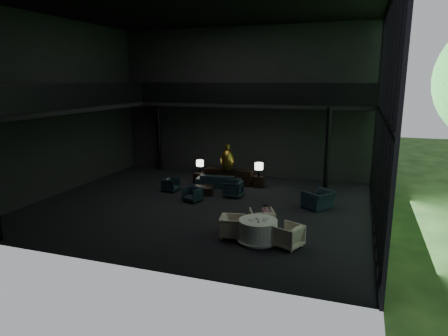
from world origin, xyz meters
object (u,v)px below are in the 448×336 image
(bronze_urn, at_px, (227,160))
(window_armchair, at_px, (319,196))
(dining_table, at_px, (258,232))
(lounge_armchair_south, at_px, (193,194))
(lounge_armchair_east, at_px, (233,188))
(dining_chair_west, at_px, (232,225))
(dining_chair_east, at_px, (288,234))
(table_lamp_left, at_px, (200,164))
(table_lamp_right, at_px, (259,167))
(dining_chair_north, at_px, (262,218))
(child, at_px, (265,212))
(side_table_right, at_px, (259,182))
(console, at_px, (229,177))
(side_table_left, at_px, (199,178))
(sofa, at_px, (219,178))
(coffee_table, at_px, (204,190))
(lounge_armchair_west, at_px, (171,185))

(bronze_urn, height_order, window_armchair, bronze_urn)
(dining_table, bearing_deg, lounge_armchair_south, 138.51)
(lounge_armchair_east, distance_m, dining_chair_west, 4.76)
(dining_chair_east, bearing_deg, table_lamp_left, -115.97)
(table_lamp_left, distance_m, table_lamp_right, 3.21)
(dining_chair_north, bearing_deg, dining_chair_west, 25.08)
(dining_chair_west, bearing_deg, child, -56.98)
(side_table_right, height_order, dining_chair_west, dining_chair_west)
(table_lamp_right, distance_m, dining_chair_east, 7.21)
(console, distance_m, table_lamp_left, 1.70)
(side_table_left, xyz_separation_m, side_table_right, (3.20, 0.13, 0.03))
(sofa, relative_size, dining_chair_east, 2.74)
(table_lamp_right, relative_size, sofa, 0.29)
(child, bearing_deg, lounge_armchair_east, -57.34)
(sofa, bearing_deg, side_table_left, -27.86)
(sofa, distance_m, dining_table, 7.00)
(bronze_urn, distance_m, sofa, 1.01)
(table_lamp_right, height_order, dining_chair_north, table_lamp_right)
(dining_chair_west, bearing_deg, console, 9.37)
(side_table_right, bearing_deg, dining_chair_north, -75.07)
(dining_chair_east, distance_m, child, 1.50)
(dining_table, bearing_deg, bronze_urn, 116.48)
(dining_table, relative_size, dining_chair_east, 1.64)
(lounge_armchair_south, bearing_deg, table_lamp_right, 73.00)
(bronze_urn, distance_m, child, 6.42)
(console, xyz_separation_m, lounge_armchair_east, (0.88, -2.08, 0.04))
(dining_chair_west, bearing_deg, side_table_left, 21.40)
(lounge_armchair_east, xyz_separation_m, dining_chair_west, (1.42, -4.54, 0.01))
(side_table_right, distance_m, lounge_armchair_east, 2.16)
(table_lamp_left, height_order, window_armchair, table_lamp_left)
(side_table_right, xyz_separation_m, table_lamp_right, (0.00, -0.11, 0.78))
(side_table_right, distance_m, child, 5.96)
(table_lamp_right, relative_size, dining_table, 0.48)
(lounge_armchair_east, xyz_separation_m, coffee_table, (-1.42, -0.04, -0.24))
(table_lamp_right, xyz_separation_m, child, (1.63, -5.60, -0.33))
(table_lamp_left, distance_m, dining_table, 8.29)
(coffee_table, bearing_deg, lounge_armchair_south, -92.19)
(side_table_right, distance_m, sofa, 2.02)
(bronze_urn, bearing_deg, dining_chair_north, -60.34)
(lounge_armchair_west, xyz_separation_m, dining_chair_north, (5.31, -3.54, 0.15))
(lounge_armchair_west, bearing_deg, dining_chair_east, -121.38)
(side_table_left, relative_size, sofa, 0.21)
(console, relative_size, table_lamp_left, 3.79)
(table_lamp_right, height_order, sofa, table_lamp_right)
(lounge_armchair_south, bearing_deg, side_table_right, 73.87)
(table_lamp_right, xyz_separation_m, dining_chair_north, (1.51, -5.55, -0.59))
(table_lamp_right, bearing_deg, window_armchair, -37.09)
(dining_chair_north, bearing_deg, bronze_urn, -83.72)
(dining_chair_east, bearing_deg, coffee_table, -111.04)
(side_table_right, distance_m, coffee_table, 2.98)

